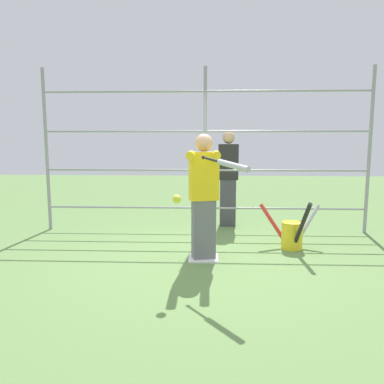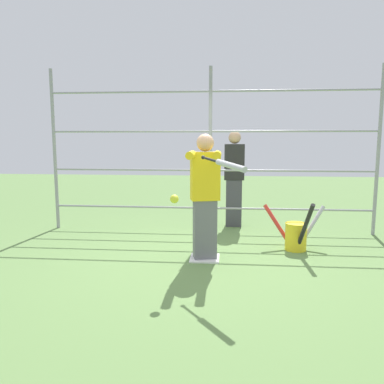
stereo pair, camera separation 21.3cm
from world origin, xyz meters
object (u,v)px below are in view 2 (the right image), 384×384
(batter, at_px, (205,193))
(bat_bucket, at_px, (296,235))
(bystander_behind_fence, at_px, (234,177))
(softball_in_flight, at_px, (174,199))
(baseball_bat_swinging, at_px, (227,164))

(batter, relative_size, bat_bucket, 1.78)
(bystander_behind_fence, bearing_deg, softball_in_flight, 76.63)
(softball_in_flight, relative_size, bystander_behind_fence, 0.05)
(batter, xyz_separation_m, softball_in_flight, (0.28, 0.96, 0.07))
(bat_bucket, distance_m, bystander_behind_fence, 1.87)
(batter, bearing_deg, baseball_bat_swinging, 108.07)
(bystander_behind_fence, bearing_deg, bat_bucket, 121.04)
(baseball_bat_swinging, bearing_deg, softball_in_flight, 8.03)
(batter, height_order, bystander_behind_fence, bystander_behind_fence)
(baseball_bat_swinging, xyz_separation_m, bystander_behind_fence, (-0.15, -2.93, -0.44))
(batter, distance_m, bat_bucket, 1.60)
(softball_in_flight, bearing_deg, baseball_bat_swinging, -171.97)
(softball_in_flight, xyz_separation_m, bystander_behind_fence, (-0.72, -3.01, -0.06))
(batter, relative_size, bystander_behind_fence, 0.96)
(bat_bucket, relative_size, bystander_behind_fence, 0.54)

